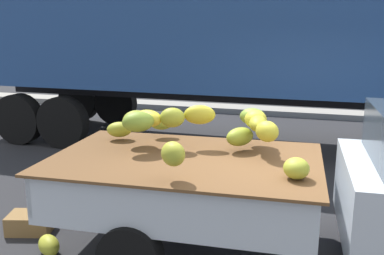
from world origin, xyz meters
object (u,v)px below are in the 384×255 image
pickup_truck (382,190)px  produce_crate (30,223)px  semi_trailer (244,23)px  fallen_banana_bunch_near_tailgate (49,245)px

pickup_truck → produce_crate: (-3.99, -0.26, -0.78)m
produce_crate → semi_trailer: bearing=68.8°
pickup_truck → semi_trailer: (-2.18, 4.40, 1.65)m
pickup_truck → semi_trailer: semi_trailer is taller
semi_trailer → produce_crate: size_ratio=23.13×
pickup_truck → produce_crate: 4.08m
semi_trailer → fallen_banana_bunch_near_tailgate: 5.77m
fallen_banana_bunch_near_tailgate → produce_crate: size_ratio=0.67×
fallen_banana_bunch_near_tailgate → produce_crate: produce_crate is taller
pickup_truck → semi_trailer: size_ratio=0.44×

